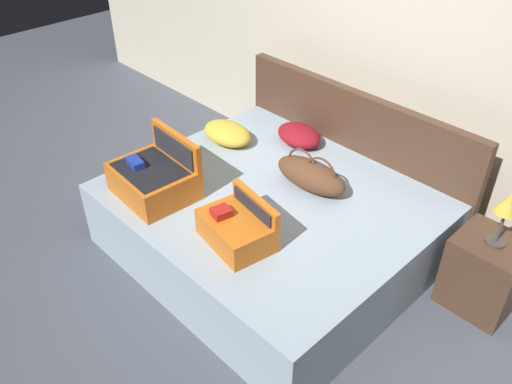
% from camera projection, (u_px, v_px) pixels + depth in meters
% --- Properties ---
extents(ground_plane, '(12.00, 12.00, 0.00)m').
position_uv_depth(ground_plane, '(229.00, 277.00, 3.78)').
color(ground_plane, '#4C515B').
extents(back_wall, '(8.00, 0.10, 2.60)m').
position_uv_depth(back_wall, '(389.00, 42.00, 3.94)').
color(back_wall, beige).
rests_on(back_wall, ground).
extents(bed, '(2.10, 1.80, 0.52)m').
position_uv_depth(bed, '(269.00, 224.00, 3.85)').
color(bed, '#99ADBC').
rests_on(bed, ground).
extents(headboard, '(2.14, 0.08, 1.00)m').
position_uv_depth(headboard, '(352.00, 150.00, 4.24)').
color(headboard, '#4C3323').
rests_on(headboard, ground).
extents(hard_case_large, '(0.57, 0.48, 0.41)m').
position_uv_depth(hard_case_large, '(154.00, 178.00, 3.64)').
color(hard_case_large, '#D16619').
rests_on(hard_case_large, bed).
extents(hard_case_medium, '(0.50, 0.40, 0.29)m').
position_uv_depth(hard_case_medium, '(237.00, 228.00, 3.25)').
color(hard_case_medium, '#D16619').
rests_on(hard_case_medium, bed).
extents(duffel_bag, '(0.58, 0.28, 0.28)m').
position_uv_depth(duffel_bag, '(311.00, 175.00, 3.71)').
color(duffel_bag, brown).
rests_on(duffel_bag, bed).
extents(pillow_near_headboard, '(0.42, 0.32, 0.15)m').
position_uv_depth(pillow_near_headboard, '(299.00, 135.00, 4.23)').
color(pillow_near_headboard, maroon).
rests_on(pillow_near_headboard, bed).
extents(pillow_center_head, '(0.45, 0.32, 0.15)m').
position_uv_depth(pillow_center_head, '(227.00, 133.00, 4.25)').
color(pillow_center_head, gold).
rests_on(pillow_center_head, bed).
extents(nightstand, '(0.44, 0.40, 0.53)m').
position_uv_depth(nightstand, '(484.00, 273.00, 3.44)').
color(nightstand, '#4C3323').
rests_on(nightstand, ground).
extents(table_lamp, '(0.15, 0.15, 0.37)m').
position_uv_depth(table_lamp, '(508.00, 207.00, 3.12)').
color(table_lamp, '#3F3833').
rests_on(table_lamp, nightstand).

